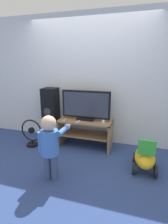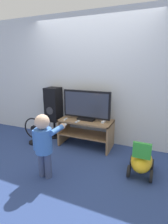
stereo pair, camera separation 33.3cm
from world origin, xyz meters
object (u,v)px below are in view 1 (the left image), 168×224
at_px(ride_on_toy, 145,157).
at_px(child, 50,143).
at_px(game_console, 104,121).
at_px(remote_primary, 65,120).
at_px(remote_secondary, 78,122).
at_px(floor_fan, 32,134).
at_px(speaker_tower, 51,106).
at_px(television, 86,106).

bearing_deg(ride_on_toy, child, -154.73).
height_order(game_console, remote_primary, game_console).
height_order(remote_secondary, child, child).
relative_size(game_console, floor_fan, 0.32).
height_order(remote_primary, speaker_tower, speaker_tower).
bearing_deg(game_console, speaker_tower, 173.92).
relative_size(child, ride_on_toy, 1.67).
xyz_separation_m(game_console, remote_secondary, (-0.47, -0.18, -0.01)).
bearing_deg(remote_secondary, television, 63.87).
height_order(remote_primary, remote_secondary, same).
xyz_separation_m(game_console, remote_primary, (-0.75, -0.14, -0.01)).
xyz_separation_m(television, speaker_tower, (-0.83, 0.10, -0.09)).
bearing_deg(speaker_tower, ride_on_toy, -19.12).
height_order(child, speaker_tower, speaker_tower).
height_order(television, speaker_tower, speaker_tower).
bearing_deg(game_console, floor_fan, -166.93).
distance_m(television, game_console, 0.46).
xyz_separation_m(television, game_console, (0.37, -0.03, -0.27)).
bearing_deg(ride_on_toy, floor_fan, 174.06).
bearing_deg(child, floor_fan, 136.16).
bearing_deg(remote_secondary, floor_fan, -171.09).
relative_size(television, speaker_tower, 0.85).
distance_m(child, ride_on_toy, 1.48).
bearing_deg(game_console, remote_primary, -169.66).
relative_size(remote_primary, speaker_tower, 0.12).
bearing_deg(television, game_console, -4.05).
distance_m(floor_fan, ride_on_toy, 2.19).
bearing_deg(speaker_tower, floor_fan, -115.49).
relative_size(remote_primary, ride_on_toy, 0.23).
distance_m(game_console, child, 1.28).
xyz_separation_m(game_console, floor_fan, (-1.41, -0.33, -0.32)).
height_order(speaker_tower, ride_on_toy, speaker_tower).
bearing_deg(game_console, remote_secondary, -158.99).
bearing_deg(remote_primary, child, -78.06).
bearing_deg(floor_fan, game_console, 13.07).
bearing_deg(floor_fan, speaker_tower, 64.51).
xyz_separation_m(child, floor_fan, (-0.88, 0.84, -0.32)).
bearing_deg(child, speaker_tower, 117.00).
height_order(floor_fan, ride_on_toy, ride_on_toy).
distance_m(television, speaker_tower, 0.84).
relative_size(game_console, child, 0.18).
distance_m(remote_secondary, child, 0.99).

